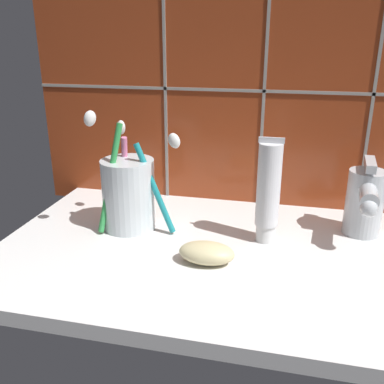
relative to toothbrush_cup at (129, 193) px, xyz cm
name	(u,v)px	position (x,y,z in cm)	size (l,w,h in cm)	color
sink_counter	(234,257)	(17.00, -4.23, -6.75)	(67.54, 39.13, 2.00)	white
tile_wall_backsplash	(257,47)	(17.01, 15.58, 20.84)	(77.54, 1.72, 57.15)	#933819
toothbrush_cup	(129,193)	(0.00, 0.00, 0.00)	(13.85, 9.47, 18.88)	silver
toothpaste_tube	(268,191)	(20.99, 0.02, 1.94)	(3.50, 3.34, 15.44)	white
sink_faucet	(365,201)	(34.88, 5.16, -0.23)	(5.48, 11.60, 11.48)	silver
soap_bar	(207,253)	(13.84, -8.26, -4.34)	(7.44, 4.56, 2.81)	beige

